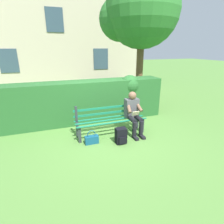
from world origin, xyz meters
TOP-DOWN VIEW (x-y plane):
  - ground at (0.00, 0.00)m, footprint 60.00×60.00m
  - park_bench at (0.00, -0.07)m, footprint 1.96×0.48m
  - person_seated at (-0.63, 0.10)m, footprint 0.44×0.73m
  - hedge_backdrop at (0.46, -1.26)m, footprint 5.28×0.80m
  - tree at (-2.13, -2.79)m, footprint 3.03×2.89m
  - building_facade at (0.78, -8.19)m, footprint 9.93×3.13m
  - backpack at (-0.08, 0.54)m, footprint 0.27×0.27m
  - handbag at (0.63, 0.31)m, footprint 0.34×0.14m

SIDE VIEW (x-z plane):
  - ground at x=0.00m, z-range 0.00..0.00m
  - handbag at x=0.63m, z-range -0.07..0.30m
  - backpack at x=-0.08m, z-range 0.00..0.41m
  - park_bench at x=0.00m, z-range 0.00..0.87m
  - person_seated at x=-0.63m, z-range 0.04..1.22m
  - hedge_backdrop at x=0.46m, z-range -0.03..1.43m
  - building_facade at x=0.78m, z-range 0.00..5.95m
  - tree at x=-2.13m, z-range 1.05..6.17m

